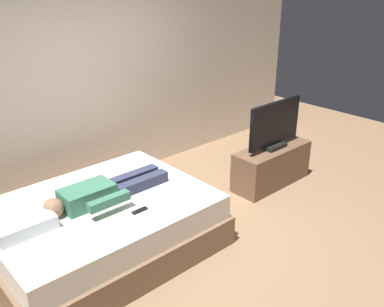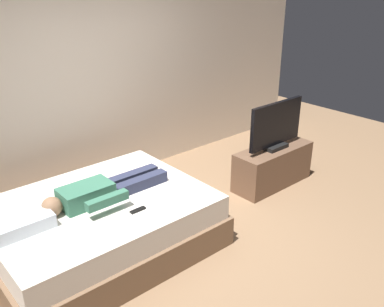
% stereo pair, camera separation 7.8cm
% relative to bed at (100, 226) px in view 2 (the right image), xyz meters
% --- Properties ---
extents(ground_plane, '(10.00, 10.00, 0.00)m').
position_rel_bed_xyz_m(ground_plane, '(0.76, -0.58, -0.26)').
color(ground_plane, '#8C6B4C').
extents(back_wall, '(6.40, 0.10, 2.80)m').
position_rel_bed_xyz_m(back_wall, '(1.16, 1.38, 1.14)').
color(back_wall, beige).
rests_on(back_wall, ground).
extents(bed, '(2.07, 1.58, 0.54)m').
position_rel_bed_xyz_m(bed, '(0.00, 0.00, 0.00)').
color(bed, brown).
rests_on(bed, ground).
extents(pillow, '(0.48, 0.34, 0.12)m').
position_rel_bed_xyz_m(pillow, '(-0.71, 0.00, 0.34)').
color(pillow, white).
rests_on(pillow, bed).
extents(person, '(1.26, 0.46, 0.18)m').
position_rel_bed_xyz_m(person, '(0.03, 0.00, 0.36)').
color(person, '#387056').
rests_on(person, bed).
extents(remote, '(0.15, 0.04, 0.02)m').
position_rel_bed_xyz_m(remote, '(0.18, -0.40, 0.29)').
color(remote, black).
rests_on(remote, bed).
extents(tv_stand, '(1.10, 0.40, 0.50)m').
position_rel_bed_xyz_m(tv_stand, '(2.34, -0.21, -0.01)').
color(tv_stand, brown).
rests_on(tv_stand, ground).
extents(tv, '(0.88, 0.20, 0.59)m').
position_rel_bed_xyz_m(tv, '(2.34, -0.21, 0.52)').
color(tv, black).
rests_on(tv, tv_stand).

